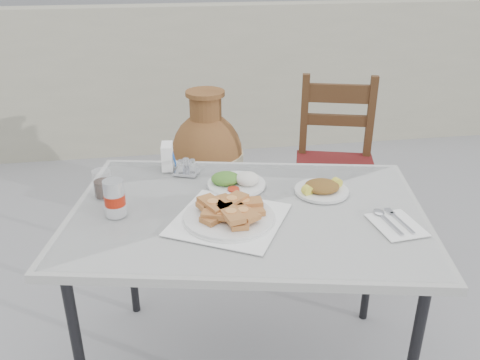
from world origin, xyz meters
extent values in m
plane|color=gray|center=(0.00, 0.00, 0.00)|extent=(80.00, 80.00, 0.00)
cylinder|color=black|center=(-0.74, -0.33, 0.37)|extent=(0.04, 0.04, 0.73)
cylinder|color=black|center=(-0.60, 0.35, 0.37)|extent=(0.04, 0.04, 0.73)
cylinder|color=black|center=(0.49, 0.12, 0.37)|extent=(0.04, 0.04, 0.73)
cube|color=silver|center=(-0.12, -0.10, 0.76)|extent=(1.43, 1.11, 0.03)
cube|color=white|center=(-0.12, -0.10, 0.77)|extent=(1.38, 1.06, 0.01)
cube|color=white|center=(-0.20, -0.18, 0.78)|extent=(0.49, 0.49, 0.00)
cylinder|color=silver|center=(-0.20, -0.18, 0.79)|extent=(0.32, 0.32, 0.02)
cylinder|color=silver|center=(-0.20, -0.18, 0.78)|extent=(0.33, 0.33, 0.01)
cylinder|color=silver|center=(-0.13, 0.09, 0.78)|extent=(0.23, 0.23, 0.01)
ellipsoid|color=silver|center=(-0.09, 0.08, 0.81)|extent=(0.09, 0.09, 0.05)
ellipsoid|color=#34631C|center=(-0.18, 0.10, 0.81)|extent=(0.12, 0.10, 0.05)
cylinder|color=#B32713|center=(-0.16, 0.02, 0.79)|extent=(0.05, 0.05, 0.01)
cylinder|color=silver|center=(0.18, -0.02, 0.78)|extent=(0.21, 0.21, 0.01)
ellipsoid|color=#2A6F1B|center=(0.18, -0.02, 0.80)|extent=(0.14, 0.12, 0.04)
cylinder|color=gold|center=(0.12, -0.05, 0.80)|extent=(0.05, 0.04, 0.04)
cylinder|color=gold|center=(0.25, 0.00, 0.80)|extent=(0.05, 0.04, 0.04)
cylinder|color=silver|center=(-0.59, -0.08, 0.84)|extent=(0.07, 0.07, 0.13)
cylinder|color=#AE1F0C|center=(-0.59, -0.08, 0.84)|extent=(0.07, 0.07, 0.04)
cylinder|color=silver|center=(-0.59, -0.08, 0.91)|extent=(0.07, 0.07, 0.00)
cylinder|color=white|center=(-0.65, 0.08, 0.83)|extent=(0.07, 0.07, 0.10)
cylinder|color=black|center=(-0.65, 0.08, 0.81)|extent=(0.06, 0.06, 0.06)
cube|color=white|center=(-0.40, 0.30, 0.83)|extent=(0.05, 0.09, 0.11)
cube|color=#174FB2|center=(-0.37, 0.30, 0.82)|extent=(0.02, 0.05, 0.06)
cube|color=silver|center=(-0.32, 0.24, 0.78)|extent=(0.12, 0.11, 0.01)
cylinder|color=white|center=(-0.35, 0.22, 0.82)|extent=(0.02, 0.02, 0.06)
cylinder|color=white|center=(-0.30, 0.22, 0.82)|extent=(0.02, 0.02, 0.06)
cylinder|color=silver|center=(-0.32, 0.26, 0.81)|extent=(0.03, 0.03, 0.05)
cube|color=white|center=(0.36, -0.31, 0.78)|extent=(0.17, 0.20, 0.00)
cube|color=silver|center=(0.34, -0.31, 0.78)|extent=(0.03, 0.15, 0.00)
ellipsoid|color=silver|center=(0.33, -0.22, 0.79)|extent=(0.04, 0.05, 0.01)
cube|color=silver|center=(0.38, -0.30, 0.78)|extent=(0.03, 0.15, 0.00)
cube|color=silver|center=(0.37, -0.22, 0.78)|extent=(0.03, 0.04, 0.00)
cube|color=#331A0D|center=(0.30, 0.64, 0.23)|extent=(0.05, 0.05, 0.47)
cube|color=#331A0D|center=(0.66, 0.53, 0.23)|extent=(0.05, 0.05, 0.47)
cube|color=#331A0D|center=(0.40, 1.00, 0.23)|extent=(0.05, 0.05, 0.47)
cube|color=#331A0D|center=(0.76, 0.89, 0.23)|extent=(0.05, 0.05, 0.47)
cube|color=#5C1712|center=(0.53, 0.77, 0.49)|extent=(0.54, 0.54, 0.05)
cube|color=#331A0D|center=(0.40, 1.00, 0.73)|extent=(0.05, 0.05, 0.52)
cube|color=#331A0D|center=(0.76, 0.89, 0.73)|extent=(0.05, 0.05, 0.52)
cube|color=#331A0D|center=(0.58, 0.94, 0.88)|extent=(0.41, 0.15, 0.10)
cube|color=#331A0D|center=(0.58, 0.94, 0.73)|extent=(0.41, 0.15, 0.06)
cylinder|color=brown|center=(-0.14, 1.33, 0.04)|extent=(0.35, 0.35, 0.09)
ellipsoid|color=brown|center=(-0.14, 1.33, 0.39)|extent=(0.47, 0.47, 0.58)
cylinder|color=beige|center=(-0.14, 1.33, 0.39)|extent=(0.47, 0.47, 0.07)
cylinder|color=brown|center=(-0.14, 1.33, 0.71)|extent=(0.20, 0.20, 0.18)
cylinder|color=brown|center=(-0.14, 1.33, 0.81)|extent=(0.24, 0.24, 0.03)
cube|color=#A39E88|center=(0.00, 2.50, 0.60)|extent=(6.00, 0.25, 1.20)
camera|label=1|loc=(-0.41, -1.70, 1.66)|focal=38.00mm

